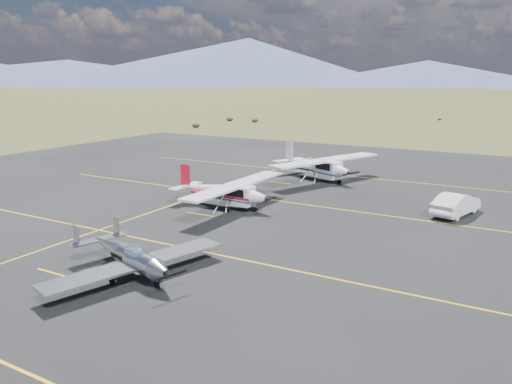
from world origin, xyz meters
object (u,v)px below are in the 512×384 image
Objects in this scene: sedan at (456,204)px; aircraft_plain at (316,165)px; aircraft_cessna at (223,190)px; aircraft_low_wing at (129,256)px.

aircraft_plain is at bearing -11.56° from sedan.
aircraft_plain reaches higher than aircraft_cessna.
aircraft_low_wing is 0.82× the size of aircraft_cessna.
sedan is (10.83, 17.23, -0.16)m from aircraft_low_wing.
aircraft_low_wing is 20.36m from sedan.
aircraft_low_wing is at bearing 73.07° from sedan.
aircraft_plain reaches higher than sedan.
aircraft_cessna is 0.93× the size of aircraft_plain.
aircraft_cessna reaches higher than aircraft_low_wing.
aircraft_cessna reaches higher than sedan.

